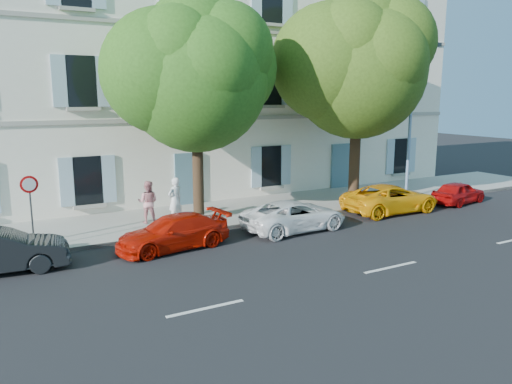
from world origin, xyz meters
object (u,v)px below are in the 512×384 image
tree_left (196,80)px  road_sign (30,196)px  car_red_coupe (173,232)px  pedestrian_a (175,200)px  car_yellow_supercar (391,198)px  car_white_coupe (295,216)px  tree_right (358,71)px  street_lamp (413,113)px  pedestrian_b (148,202)px  car_red_hatchback (458,192)px

tree_left → road_sign: tree_left is taller
car_red_coupe → pedestrian_a: 2.96m
car_yellow_supercar → tree_left: size_ratio=0.52×
car_yellow_supercar → pedestrian_a: 9.36m
car_white_coupe → tree_right: tree_right is taller
road_sign → street_lamp: 16.83m
car_red_coupe → pedestrian_b: size_ratio=2.33×
street_lamp → pedestrian_b: bearing=173.1°
tree_right → pedestrian_a: bearing=177.1°
pedestrian_b → car_red_coupe: bearing=117.3°
car_yellow_supercar → pedestrian_b: bearing=75.6°
car_yellow_supercar → tree_left: (-8.13, 2.19, 4.99)m
tree_right → car_white_coupe: bearing=-154.2°
street_lamp → road_sign: bearing=179.8°
tree_left → car_red_coupe: bearing=-127.7°
tree_left → street_lamp: bearing=-5.0°
road_sign → street_lamp: (16.66, -0.07, 2.38)m
car_red_coupe → car_yellow_supercar: car_yellow_supercar is taller
car_white_coupe → road_sign: size_ratio=1.72×
tree_right → pedestrian_a: (-8.54, 0.43, -5.05)m
tree_left → car_white_coupe: bearing=-43.4°
car_white_coupe → car_red_hatchback: bearing=-91.6°
car_white_coupe → car_yellow_supercar: 5.35m
car_yellow_supercar → pedestrian_b: 10.39m
car_red_coupe → car_red_hatchback: car_red_coupe is taller
car_red_hatchback → car_yellow_supercar: bearing=76.8°
car_yellow_supercar → street_lamp: 4.54m
car_white_coupe → pedestrian_b: size_ratio=2.48×
street_lamp → pedestrian_b: size_ratio=4.36×
car_yellow_supercar → pedestrian_b: size_ratio=2.67×
car_red_coupe → road_sign: bearing=-120.1°
tree_left → road_sign: (-6.13, -0.85, -3.72)m
road_sign → street_lamp: size_ratio=0.33×
car_yellow_supercar → pedestrian_a: size_ratio=2.48×
car_red_hatchback → car_red_coupe: bearing=80.9°
car_red_coupe → car_white_coupe: car_white_coupe is taller
road_sign → car_white_coupe: bearing=-11.4°
car_red_hatchback → road_sign: bearing=75.3°
car_yellow_supercar → tree_left: 9.79m
car_red_coupe → pedestrian_a: bearing=151.3°
car_yellow_supercar → street_lamp: (2.40, 1.27, 3.64)m
street_lamp → pedestrian_a: (-11.47, 1.02, -3.21)m
car_red_hatchback → pedestrian_a: 13.42m
pedestrian_b → street_lamp: bearing=-157.0°
car_white_coupe → pedestrian_b: pedestrian_b is taller
car_red_coupe → tree_right: size_ratio=0.42×
car_white_coupe → road_sign: 9.20m
tree_left → pedestrian_a: tree_left is taller
street_lamp → pedestrian_a: size_ratio=4.04×
tree_right → pedestrian_a: tree_right is taller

